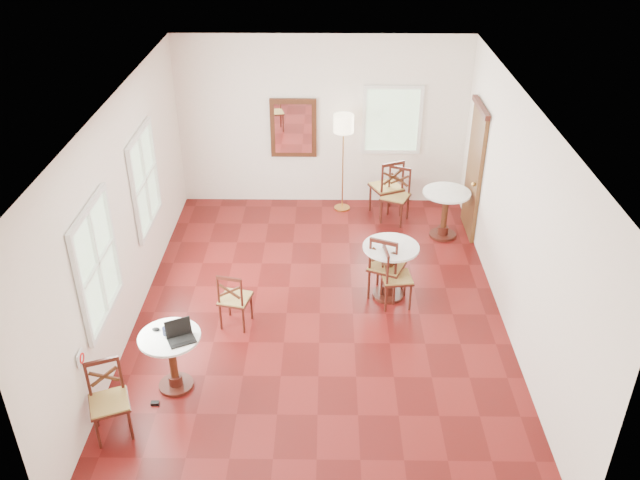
# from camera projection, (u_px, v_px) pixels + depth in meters

# --- Properties ---
(ground) EXTENTS (7.00, 7.00, 0.00)m
(ground) POSITION_uv_depth(u_px,v_px,m) (320.00, 313.00, 9.20)
(ground) COLOR #601210
(ground) RESTS_ON ground
(room_shell) EXTENTS (5.02, 7.02, 3.01)m
(room_shell) POSITION_uv_depth(u_px,v_px,m) (315.00, 181.00, 8.48)
(room_shell) COLOR white
(room_shell) RESTS_ON ground
(cafe_table_near) EXTENTS (0.72, 0.72, 0.76)m
(cafe_table_near) POSITION_uv_depth(u_px,v_px,m) (172.00, 356.00, 7.70)
(cafe_table_near) COLOR #431810
(cafe_table_near) RESTS_ON ground
(cafe_table_mid) EXTENTS (0.78, 0.78, 0.83)m
(cafe_table_mid) POSITION_uv_depth(u_px,v_px,m) (390.00, 266.00, 9.31)
(cafe_table_mid) COLOR #431810
(cafe_table_mid) RESTS_ON ground
(cafe_table_back) EXTENTS (0.77, 0.77, 0.81)m
(cafe_table_back) POSITION_uv_depth(u_px,v_px,m) (445.00, 209.00, 10.81)
(cafe_table_back) COLOR #431810
(cafe_table_back) RESTS_ON ground
(chair_near_a) EXTENTS (0.47, 0.47, 0.85)m
(chair_near_a) POSITION_uv_depth(u_px,v_px,m) (234.00, 299.00, 8.76)
(chair_near_a) COLOR #431810
(chair_near_a) RESTS_ON ground
(chair_near_b) EXTENTS (0.54, 0.54, 0.90)m
(chair_near_b) POSITION_uv_depth(u_px,v_px,m) (109.00, 401.00, 7.10)
(chair_near_b) COLOR #431810
(chair_near_b) RESTS_ON ground
(chair_mid_a) EXTENTS (0.61, 0.61, 1.00)m
(chair_mid_a) POSITION_uv_depth(u_px,v_px,m) (386.00, 266.00, 9.32)
(chair_mid_a) COLOR #431810
(chair_mid_a) RESTS_ON ground
(chair_mid_b) EXTENTS (0.46, 0.46, 0.90)m
(chair_mid_b) POSITION_uv_depth(u_px,v_px,m) (395.00, 277.00, 9.17)
(chair_mid_b) COLOR #431810
(chair_mid_b) RESTS_ON ground
(chair_back_a) EXTENTS (0.64, 0.64, 1.05)m
(chair_back_a) POSITION_uv_depth(u_px,v_px,m) (387.00, 187.00, 11.48)
(chair_back_a) COLOR #431810
(chair_back_a) RESTS_ON ground
(chair_back_b) EXTENTS (0.58, 0.58, 0.95)m
(chair_back_b) POSITION_uv_depth(u_px,v_px,m) (396.00, 196.00, 11.30)
(chair_back_b) COLOR #431810
(chair_back_b) RESTS_ON ground
(floor_lamp) EXTENTS (0.34, 0.34, 1.75)m
(floor_lamp) POSITION_uv_depth(u_px,v_px,m) (343.00, 130.00, 11.17)
(floor_lamp) COLOR #BF8C3F
(floor_lamp) RESTS_ON ground
(laptop) EXTENTS (0.37, 0.35, 0.21)m
(laptop) POSITION_uv_depth(u_px,v_px,m) (180.00, 335.00, 7.49)
(laptop) COLOR black
(laptop) RESTS_ON cafe_table_near
(mouse) EXTENTS (0.10, 0.08, 0.03)m
(mouse) POSITION_uv_depth(u_px,v_px,m) (156.00, 329.00, 7.64)
(mouse) COLOR black
(mouse) RESTS_ON cafe_table_near
(navy_mug) EXTENTS (0.12, 0.08, 0.09)m
(navy_mug) POSITION_uv_depth(u_px,v_px,m) (166.00, 331.00, 7.56)
(navy_mug) COLOR black
(navy_mug) RESTS_ON cafe_table_near
(water_glass) EXTENTS (0.06, 0.06, 0.10)m
(water_glass) POSITION_uv_depth(u_px,v_px,m) (167.00, 334.00, 7.50)
(water_glass) COLOR white
(water_glass) RESTS_ON cafe_table_near
(power_adapter) EXTENTS (0.09, 0.06, 0.04)m
(power_adapter) POSITION_uv_depth(u_px,v_px,m) (155.00, 403.00, 7.66)
(power_adapter) COLOR black
(power_adapter) RESTS_ON ground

